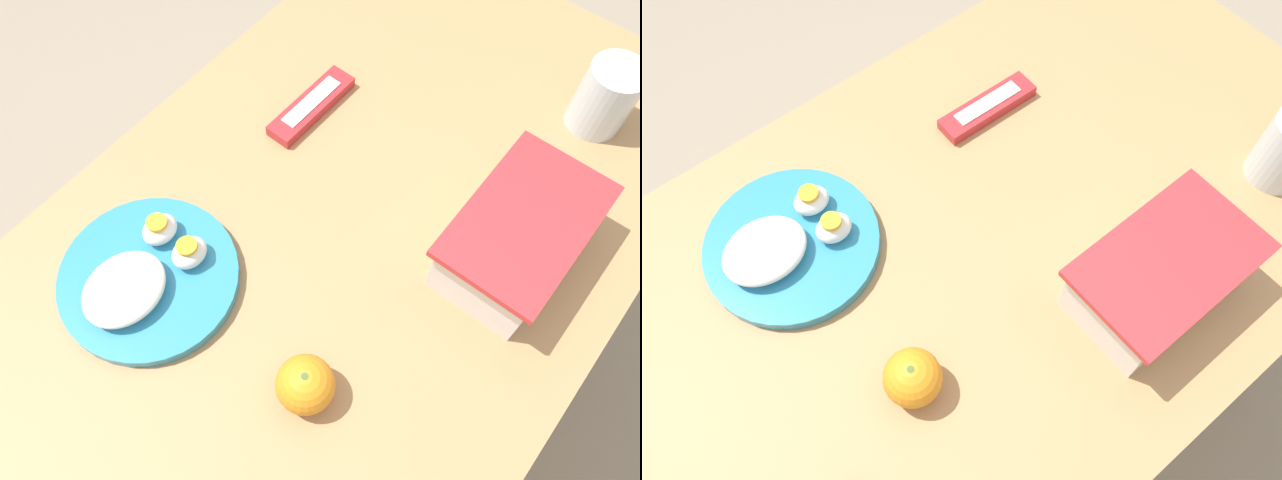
# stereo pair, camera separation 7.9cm
# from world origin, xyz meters

# --- Properties ---
(ground_plane) EXTENTS (10.00, 10.00, 0.00)m
(ground_plane) POSITION_xyz_m (0.00, 0.00, 0.00)
(ground_plane) COLOR gray
(table) EXTENTS (1.22, 0.69, 0.76)m
(table) POSITION_xyz_m (0.00, 0.00, 0.63)
(table) COLOR #AD7F51
(table) RESTS_ON ground_plane
(food_container) EXTENTS (0.22, 0.14, 0.09)m
(food_container) POSITION_xyz_m (-0.14, 0.19, 0.80)
(food_container) COLOR white
(food_container) RESTS_ON table
(orange_fruit) EXTENTS (0.07, 0.07, 0.07)m
(orange_fruit) POSITION_xyz_m (0.17, 0.10, 0.80)
(orange_fruit) COLOR orange
(orange_fruit) RESTS_ON table
(rice_plate) EXTENTS (0.23, 0.23, 0.05)m
(rice_plate) POSITION_xyz_m (0.19, -0.15, 0.78)
(rice_plate) COLOR teal
(rice_plate) RESTS_ON table
(candy_bar) EXTENTS (0.16, 0.04, 0.02)m
(candy_bar) POSITION_xyz_m (-0.16, -0.16, 0.77)
(candy_bar) COLOR #B7282D
(candy_bar) RESTS_ON table
(drinking_glass) EXTENTS (0.08, 0.08, 0.11)m
(drinking_glass) POSITION_xyz_m (-0.40, 0.17, 0.82)
(drinking_glass) COLOR silver
(drinking_glass) RESTS_ON table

